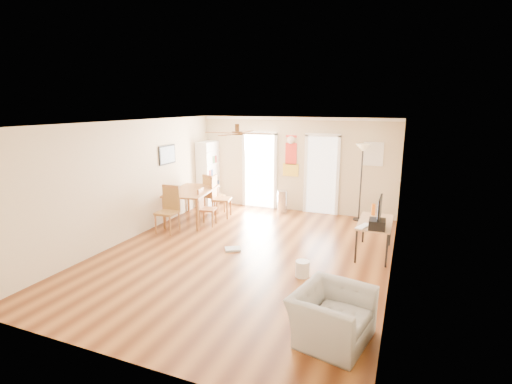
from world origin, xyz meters
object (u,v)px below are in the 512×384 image
at_px(dining_chair_right_b, 208,207).
at_px(printer, 377,224).
at_px(dining_chair_right_a, 222,197).
at_px(wastebasket_a, 302,269).
at_px(dining_chair_far, 214,194).
at_px(bookshelf, 209,173).
at_px(dining_chair_near, 167,210).
at_px(computer_desk, 374,238).
at_px(dining_table, 193,205).
at_px(armchair, 332,316).
at_px(trash_can, 282,201).
at_px(torchiere_lamp, 361,183).

height_order(dining_chair_right_b, printer, dining_chair_right_b).
bearing_deg(dining_chair_right_a, wastebasket_a, -144.34).
bearing_deg(wastebasket_a, dining_chair_far, 138.07).
xyz_separation_m(bookshelf, dining_chair_near, (0.34, -2.63, -0.40)).
relative_size(dining_chair_near, printer, 3.13).
distance_m(dining_chair_right_a, computer_desk, 4.15).
relative_size(dining_table, dining_chair_right_b, 1.76).
distance_m(dining_table, dining_chair_far, 0.88).
distance_m(computer_desk, armchair, 3.16).
bearing_deg(bookshelf, trash_can, -9.79).
distance_m(dining_chair_right_b, armchair, 5.15).
xyz_separation_m(dining_chair_near, armchair, (4.35, -2.69, -0.22)).
xyz_separation_m(computer_desk, printer, (0.06, -0.46, 0.43)).
bearing_deg(bookshelf, dining_chair_right_b, -72.32).
xyz_separation_m(dining_chair_right_a, torchiere_lamp, (3.42, 1.07, 0.44)).
height_order(bookshelf, printer, bookshelf).
bearing_deg(dining_chair_near, dining_chair_far, 81.60).
bearing_deg(printer, bookshelf, 149.62).
distance_m(dining_chair_far, computer_desk, 4.59).
height_order(dining_chair_far, torchiere_lamp, torchiere_lamp).
bearing_deg(torchiere_lamp, dining_chair_right_b, -151.91).
distance_m(dining_chair_far, trash_can, 1.89).
xyz_separation_m(computer_desk, armchair, (-0.24, -3.15, -0.01)).
relative_size(trash_can, armchair, 0.61).
bearing_deg(torchiere_lamp, printer, -76.71).
relative_size(printer, armchair, 0.35).
distance_m(bookshelf, dining_chair_right_b, 2.08).
xyz_separation_m(trash_can, torchiere_lamp, (2.08, 0.03, 0.68)).
distance_m(dining_chair_right_a, wastebasket_a, 4.00).
relative_size(dining_table, printer, 4.65).
height_order(dining_table, dining_chair_far, dining_chair_far).
xyz_separation_m(dining_chair_far, wastebasket_a, (3.31, -2.97, -0.39)).
relative_size(torchiere_lamp, wastebasket_a, 6.95).
bearing_deg(dining_chair_right_a, printer, -123.47).
distance_m(dining_chair_near, armchair, 5.12).
height_order(dining_chair_right_b, dining_chair_far, dining_chair_far).
xyz_separation_m(dining_chair_right_b, printer, (4.05, -0.84, 0.31)).
distance_m(dining_table, dining_chair_right_a, 0.80).
xyz_separation_m(dining_chair_right_b, computer_desk, (3.99, -0.38, -0.12)).
distance_m(dining_chair_right_b, computer_desk, 4.01).
bearing_deg(wastebasket_a, torchiere_lamp, 82.64).
bearing_deg(dining_chair_right_b, wastebasket_a, -134.65).
xyz_separation_m(torchiere_lamp, printer, (0.63, -2.66, -0.22)).
xyz_separation_m(dining_chair_right_b, dining_chair_near, (-0.60, -0.84, 0.08)).
relative_size(bookshelf, dining_table, 1.17).
height_order(dining_table, trash_can, dining_table).
bearing_deg(torchiere_lamp, wastebasket_a, -97.36).
relative_size(dining_table, dining_chair_right_a, 1.47).
xyz_separation_m(dining_chair_right_b, trash_can, (1.34, 1.80, -0.15)).
relative_size(bookshelf, torchiere_lamp, 0.95).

